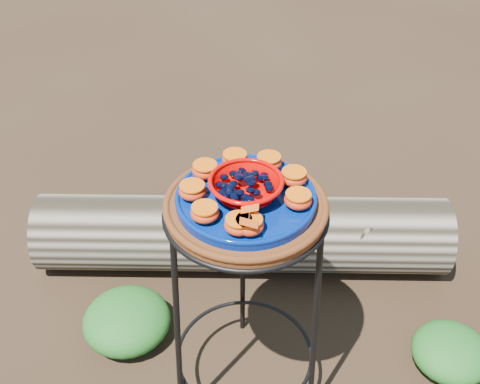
{
  "coord_description": "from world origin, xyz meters",
  "views": [
    {
      "loc": [
        -0.04,
        -1.1,
        1.64
      ],
      "look_at": [
        -0.01,
        0.0,
        0.76
      ],
      "focal_mm": 45.0,
      "sensor_mm": 36.0,
      "label": 1
    }
  ],
  "objects_px": {
    "terracotta_saucer": "(246,208)",
    "red_bowl": "(246,188)",
    "plant_stand": "(245,309)",
    "cobalt_plate": "(246,199)",
    "driftwood_log": "(242,234)"
  },
  "relations": [
    {
      "from": "terracotta_saucer",
      "to": "red_bowl",
      "type": "bearing_deg",
      "value": 0.0
    },
    {
      "from": "red_bowl",
      "to": "driftwood_log",
      "type": "xyz_separation_m",
      "value": [
        0.01,
        0.54,
        -0.64
      ]
    },
    {
      "from": "terracotta_saucer",
      "to": "red_bowl",
      "type": "relative_size",
      "value": 2.33
    },
    {
      "from": "plant_stand",
      "to": "driftwood_log",
      "type": "relative_size",
      "value": 0.47
    },
    {
      "from": "plant_stand",
      "to": "driftwood_log",
      "type": "distance_m",
      "value": 0.58
    },
    {
      "from": "red_bowl",
      "to": "terracotta_saucer",
      "type": "bearing_deg",
      "value": 0.0
    },
    {
      "from": "cobalt_plate",
      "to": "red_bowl",
      "type": "height_order",
      "value": "red_bowl"
    },
    {
      "from": "driftwood_log",
      "to": "red_bowl",
      "type": "bearing_deg",
      "value": -90.75
    },
    {
      "from": "terracotta_saucer",
      "to": "cobalt_plate",
      "type": "distance_m",
      "value": 0.03
    },
    {
      "from": "plant_stand",
      "to": "terracotta_saucer",
      "type": "bearing_deg",
      "value": 0.0
    },
    {
      "from": "plant_stand",
      "to": "red_bowl",
      "type": "bearing_deg",
      "value": 0.0
    },
    {
      "from": "plant_stand",
      "to": "cobalt_plate",
      "type": "bearing_deg",
      "value": 0.0
    },
    {
      "from": "cobalt_plate",
      "to": "red_bowl",
      "type": "bearing_deg",
      "value": 0.0
    },
    {
      "from": "terracotta_saucer",
      "to": "cobalt_plate",
      "type": "relative_size",
      "value": 1.17
    },
    {
      "from": "terracotta_saucer",
      "to": "cobalt_plate",
      "type": "xyz_separation_m",
      "value": [
        0.0,
        0.0,
        0.03
      ]
    }
  ]
}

